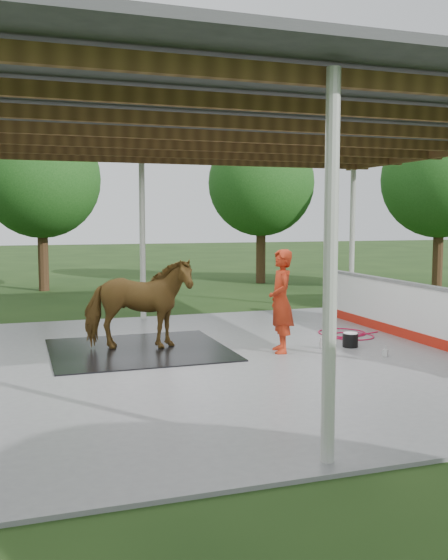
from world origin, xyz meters
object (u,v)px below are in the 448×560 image
object	(u,v)px
horse	(138,304)
handler	(281,301)
wash_bucket	(350,340)
dasher_board	(425,316)

from	to	relation	value
horse	handler	distance (m)	2.61
horse	wash_bucket	world-z (taller)	horse
dasher_board	handler	xyz separation A→B (m)	(-2.97, 0.16, 0.39)
handler	wash_bucket	xyz separation A→B (m)	(1.43, -0.01, -0.80)
handler	wash_bucket	size ratio (longest dim) A/B	6.40
handler	wash_bucket	distance (m)	1.64
dasher_board	wash_bucket	distance (m)	1.60
horse	handler	xyz separation A→B (m)	(2.42, -0.97, 0.08)
dasher_board	horse	world-z (taller)	horse
horse	dasher_board	bearing A→B (deg)	-89.91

